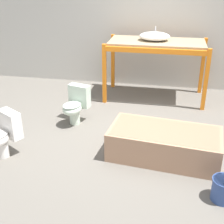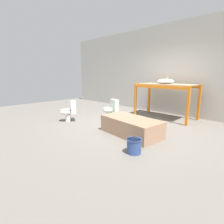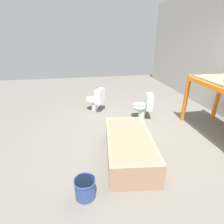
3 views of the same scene
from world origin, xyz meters
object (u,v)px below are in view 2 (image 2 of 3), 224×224
sink_basin (166,81)px  bucket_white (134,146)px  bathtub_main (131,125)px  toilet_far (111,109)px  toilet_near (69,111)px

sink_basin → bucket_white: (1.02, -2.95, -1.07)m
sink_basin → bucket_white: bearing=-70.8°
bathtub_main → bucket_white: bathtub_main is taller
bathtub_main → toilet_far: size_ratio=2.49×
sink_basin → toilet_near: sink_basin is taller
sink_basin → toilet_far: size_ratio=0.92×
bathtub_main → bucket_white: 1.04m
bathtub_main → bucket_white: (0.70, -0.77, -0.09)m
toilet_near → toilet_far: same height
sink_basin → bathtub_main: 2.41m
sink_basin → bucket_white: 3.30m
bathtub_main → sink_basin: bearing=105.1°
sink_basin → toilet_near: size_ratio=0.92×
toilet_near → bucket_white: bearing=23.3°
bathtub_main → bucket_white: size_ratio=5.50×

